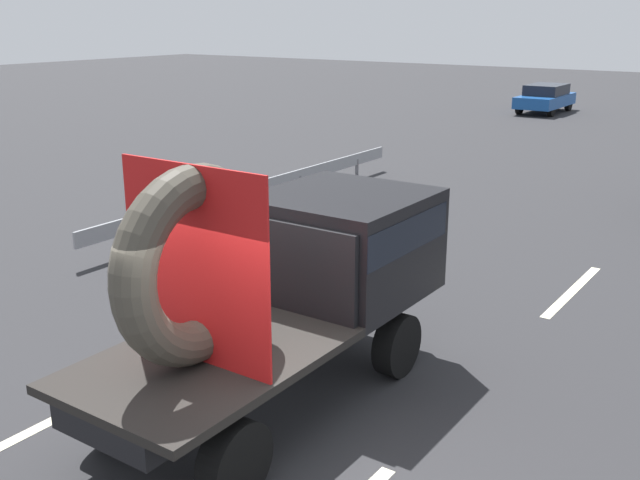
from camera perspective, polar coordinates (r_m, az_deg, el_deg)
The scene contains 7 objects.
ground_plane at distance 8.32m, azimuth -5.85°, elevation -15.81°, with size 120.00×120.00×0.00m, color #28282B.
flatbed_truck at distance 9.01m, azimuth -1.29°, elevation -2.21°, with size 2.02×5.11×3.12m.
guardrail at distance 17.90m, azimuth -4.22°, elevation 4.11°, with size 0.10×11.07×0.71m.
lane_dash_left_near at distance 9.19m, azimuth -21.33°, elevation -13.54°, with size 2.16×0.16×0.01m, color beige.
lane_dash_left_far at distance 14.97m, azimuth 5.82°, elevation -0.57°, with size 2.58×0.16×0.01m, color beige.
lane_dash_right_far at distance 13.30m, azimuth 18.84°, elevation -3.71°, with size 2.87×0.16×0.01m, color beige.
oncoming_car at distance 37.41m, azimuth 16.93°, elevation 10.43°, with size 1.73×4.04×1.32m.
Camera 1 is at (4.64, -5.25, 4.49)m, focal length 41.63 mm.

